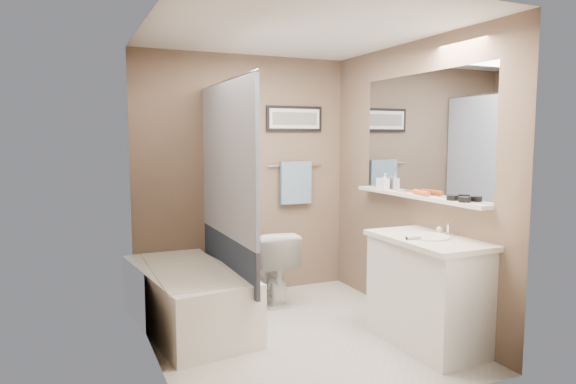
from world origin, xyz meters
name	(u,v)px	position (x,y,z in m)	size (l,w,h in m)	color
ground	(296,335)	(0.00, 0.00, 0.00)	(2.50, 2.50, 0.00)	beige
ceiling	(296,33)	(0.00, 0.00, 2.38)	(2.20, 2.50, 0.04)	silver
wall_back	(244,176)	(0.00, 1.23, 1.20)	(2.20, 0.04, 2.40)	brown
wall_front	(387,207)	(0.00, -1.23, 1.20)	(2.20, 0.04, 2.40)	brown
wall_left	(155,194)	(-1.08, 0.00, 1.20)	(0.04, 2.50, 2.40)	brown
wall_right	(409,183)	(1.08, 0.00, 1.20)	(0.04, 2.50, 2.40)	brown
tile_surround	(144,213)	(-1.09, 0.50, 1.00)	(0.02, 1.55, 2.00)	#C0A691
curtain_rod	(226,81)	(-0.40, 0.50, 2.05)	(0.02, 0.02, 1.55)	silver
curtain_upper	(227,160)	(-0.40, 0.50, 1.40)	(0.03, 1.45, 1.28)	silver
curtain_lower	(228,256)	(-0.40, 0.50, 0.58)	(0.03, 1.45, 0.36)	#29354C
mirror	(422,134)	(1.09, -0.15, 1.62)	(0.02, 1.60, 1.00)	silver
shelf	(415,196)	(1.04, -0.15, 1.10)	(0.12, 1.60, 0.03)	silver
towel_bar	(295,165)	(0.55, 1.22, 1.30)	(0.02, 0.02, 0.60)	silver
towel	(296,183)	(0.55, 1.20, 1.12)	(0.34, 0.05, 0.44)	#9BC4E2
art_frame	(294,119)	(0.55, 1.23, 1.78)	(0.62, 0.03, 0.26)	black
art_mat	(295,119)	(0.55, 1.22, 1.78)	(0.56, 0.00, 0.20)	white
art_image	(295,119)	(0.55, 1.22, 1.78)	(0.50, 0.00, 0.13)	#595959
door	(463,235)	(0.55, -1.24, 1.00)	(0.80, 0.02, 2.00)	silver
door_handle	(413,238)	(0.22, -1.19, 1.00)	(0.02, 0.02, 0.10)	silver
bathtub	(187,298)	(-0.75, 0.54, 0.25)	(0.70, 1.50, 0.50)	white
tub_rim	(187,269)	(-0.75, 0.54, 0.50)	(0.56, 1.36, 0.02)	silver
toilet	(270,265)	(0.15, 0.91, 0.35)	(0.39, 0.69, 0.70)	white
vanity	(428,294)	(0.85, -0.57, 0.40)	(0.50, 0.90, 0.80)	white
countertop	(428,240)	(0.84, -0.57, 0.82)	(0.54, 0.96, 0.04)	white
sink_basin	(427,236)	(0.83, -0.57, 0.85)	(0.34, 0.34, 0.01)	white
faucet_spout	(448,229)	(1.03, -0.57, 0.89)	(0.02, 0.02, 0.10)	silver
faucet_knob	(439,229)	(1.03, -0.47, 0.87)	(0.05, 0.05, 0.05)	white
candle_bowl_near	(464,200)	(1.04, -0.72, 1.14)	(0.09, 0.09, 0.04)	black
candle_bowl_far	(452,198)	(1.04, -0.60, 1.14)	(0.09, 0.09, 0.04)	black
hair_brush_front	(421,193)	(1.04, -0.22, 1.14)	(0.04, 0.04, 0.22)	#CF4C1D
pink_comb	(401,192)	(1.04, 0.05, 1.12)	(0.03, 0.16, 0.01)	#CB7C99
glass_jar	(380,183)	(1.04, 0.37, 1.17)	(0.08, 0.08, 0.10)	silver
soap_bottle	(385,181)	(1.04, 0.30, 1.19)	(0.07, 0.07, 0.15)	#999999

